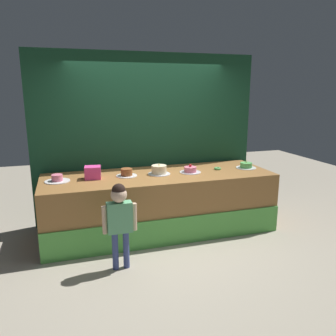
# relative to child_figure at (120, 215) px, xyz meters

# --- Properties ---
(ground_plane) EXTENTS (12.00, 12.00, 0.00)m
(ground_plane) POSITION_rel_child_figure_xyz_m (0.75, 0.40, -0.68)
(ground_plane) COLOR #ADA38E
(stage_platform) EXTENTS (3.37, 1.14, 0.88)m
(stage_platform) POSITION_rel_child_figure_xyz_m (0.75, 0.95, -0.24)
(stage_platform) COLOR #9E6B38
(stage_platform) RESTS_ON ground_plane
(curtain_backdrop) EXTENTS (3.63, 0.08, 2.67)m
(curtain_backdrop) POSITION_rel_child_figure_xyz_m (0.75, 1.62, 0.65)
(curtain_backdrop) COLOR #19472D
(curtain_backdrop) RESTS_ON ground_plane
(child_figure) EXTENTS (0.41, 0.19, 1.05)m
(child_figure) POSITION_rel_child_figure_xyz_m (0.00, 0.00, 0.00)
(child_figure) COLOR #3F4C8C
(child_figure) RESTS_ON ground_plane
(pink_box) EXTENTS (0.24, 0.21, 0.18)m
(pink_box) POSITION_rel_child_figure_xyz_m (-0.20, 1.00, 0.28)
(pink_box) COLOR #F1459D
(pink_box) RESTS_ON stage_platform
(donut) EXTENTS (0.11, 0.11, 0.03)m
(donut) POSITION_rel_child_figure_xyz_m (1.71, 0.97, 0.21)
(donut) COLOR #59B259
(donut) RESTS_ON stage_platform
(cake_far_left) EXTENTS (0.34, 0.34, 0.10)m
(cake_far_left) POSITION_rel_child_figure_xyz_m (-0.68, 0.99, 0.23)
(cake_far_left) COLOR white
(cake_far_left) RESTS_ON stage_platform
(cake_left) EXTENTS (0.30, 0.30, 0.11)m
(cake_left) POSITION_rel_child_figure_xyz_m (0.27, 1.00, 0.24)
(cake_left) COLOR white
(cake_left) RESTS_ON stage_platform
(cake_center) EXTENTS (0.33, 0.33, 0.17)m
(cake_center) POSITION_rel_child_figure_xyz_m (0.75, 0.96, 0.26)
(cake_center) COLOR silver
(cake_center) RESTS_ON stage_platform
(cake_right) EXTENTS (0.32, 0.32, 0.13)m
(cake_right) POSITION_rel_child_figure_xyz_m (1.23, 0.92, 0.23)
(cake_right) COLOR silver
(cake_right) RESTS_ON stage_platform
(cake_far_right) EXTENTS (0.31, 0.31, 0.14)m
(cake_far_right) POSITION_rel_child_figure_xyz_m (2.18, 0.93, 0.23)
(cake_far_right) COLOR white
(cake_far_right) RESTS_ON stage_platform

